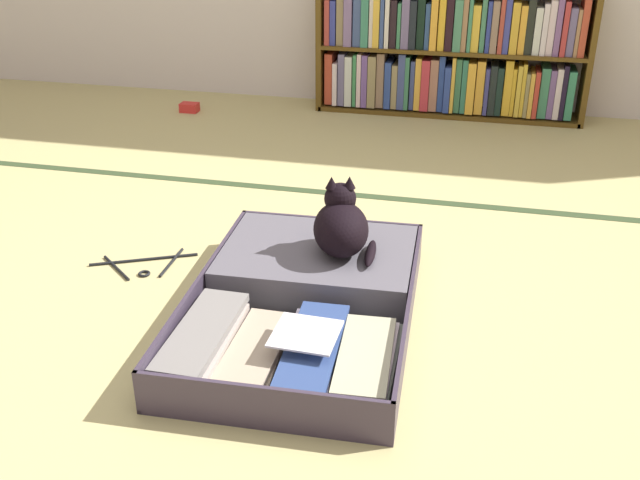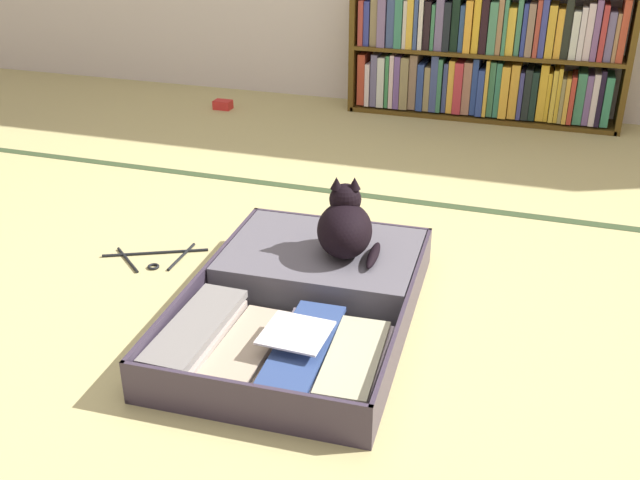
{
  "view_description": "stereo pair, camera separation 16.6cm",
  "coord_description": "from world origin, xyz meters",
  "px_view_note": "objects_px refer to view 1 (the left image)",
  "views": [
    {
      "loc": [
        0.55,
        -1.81,
        1.22
      ],
      "look_at": [
        0.1,
        0.09,
        0.24
      ],
      "focal_mm": 41.36,
      "sensor_mm": 36.0,
      "label": 1
    },
    {
      "loc": [
        0.71,
        -1.77,
        1.22
      ],
      "look_at": [
        0.1,
        0.09,
        0.24
      ],
      "focal_mm": 41.36,
      "sensor_mm": 36.0,
      "label": 2
    }
  ],
  "objects_px": {
    "bookshelf": "(450,53)",
    "black_cat": "(341,226)",
    "open_suitcase": "(306,295)",
    "clothes_hanger": "(144,264)",
    "small_red_pouch": "(189,107)"
  },
  "relations": [
    {
      "from": "bookshelf",
      "to": "black_cat",
      "type": "height_order",
      "value": "bookshelf"
    },
    {
      "from": "clothes_hanger",
      "to": "small_red_pouch",
      "type": "height_order",
      "value": "small_red_pouch"
    },
    {
      "from": "clothes_hanger",
      "to": "small_red_pouch",
      "type": "distance_m",
      "value": 1.83
    },
    {
      "from": "clothes_hanger",
      "to": "small_red_pouch",
      "type": "relative_size",
      "value": 3.4
    },
    {
      "from": "open_suitcase",
      "to": "small_red_pouch",
      "type": "height_order",
      "value": "open_suitcase"
    },
    {
      "from": "open_suitcase",
      "to": "black_cat",
      "type": "bearing_deg",
      "value": 67.74
    },
    {
      "from": "bookshelf",
      "to": "clothes_hanger",
      "type": "xyz_separation_m",
      "value": [
        -0.87,
        -2.04,
        -0.33
      ]
    },
    {
      "from": "bookshelf",
      "to": "black_cat",
      "type": "distance_m",
      "value": 2.03
    },
    {
      "from": "black_cat",
      "to": "clothes_hanger",
      "type": "height_order",
      "value": "black_cat"
    },
    {
      "from": "bookshelf",
      "to": "clothes_hanger",
      "type": "distance_m",
      "value": 2.24
    },
    {
      "from": "clothes_hanger",
      "to": "small_red_pouch",
      "type": "xyz_separation_m",
      "value": [
        -0.54,
        1.75,
        0.02
      ]
    },
    {
      "from": "black_cat",
      "to": "small_red_pouch",
      "type": "distance_m",
      "value": 2.13
    },
    {
      "from": "clothes_hanger",
      "to": "open_suitcase",
      "type": "bearing_deg",
      "value": -14.2
    },
    {
      "from": "open_suitcase",
      "to": "small_red_pouch",
      "type": "distance_m",
      "value": 2.23
    },
    {
      "from": "bookshelf",
      "to": "open_suitcase",
      "type": "xyz_separation_m",
      "value": [
        -0.26,
        -2.2,
        -0.28
      ]
    }
  ]
}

